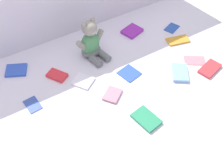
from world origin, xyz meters
name	(u,v)px	position (x,y,z in m)	size (l,w,h in m)	color
ground_plane	(100,77)	(0.00, 0.00, 0.00)	(3.20, 3.20, 0.00)	silver
teddy_bear	(91,43)	(0.05, 0.18, 0.09)	(0.20, 0.19, 0.24)	#4C8C59
book_case_0	(112,95)	(-0.01, -0.15, 0.01)	(0.08, 0.10, 0.01)	#B17489
book_case_1	(210,69)	(0.55, -0.27, 0.01)	(0.08, 0.14, 0.02)	#CB363C
book_case_2	(83,81)	(-0.10, 0.02, 0.01)	(0.09, 0.10, 0.01)	white
book_case_3	(178,40)	(0.56, 0.01, 0.01)	(0.07, 0.14, 0.01)	orange
book_case_4	(129,73)	(0.15, -0.06, 0.00)	(0.10, 0.10, 0.01)	#2D50A9
book_case_5	(57,75)	(-0.20, 0.12, 0.01)	(0.07, 0.11, 0.02)	red
book_case_6	(146,119)	(0.05, -0.36, 0.01)	(0.09, 0.13, 0.02)	#2C8B60
book_case_7	(33,104)	(-0.39, 0.01, 0.00)	(0.07, 0.10, 0.01)	#344CA6
book_case_8	(195,60)	(0.53, -0.17, 0.00)	(0.08, 0.12, 0.01)	#BF7685
book_case_9	(16,70)	(-0.38, 0.28, 0.01)	(0.09, 0.11, 0.01)	blue
book_case_10	(180,73)	(0.38, -0.21, 0.01)	(0.08, 0.13, 0.02)	#82B0E1
book_case_11	(172,28)	(0.61, 0.13, 0.00)	(0.07, 0.10, 0.01)	#264BAA
book_case_12	(132,31)	(0.36, 0.23, 0.01)	(0.10, 0.12, 0.02)	purple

